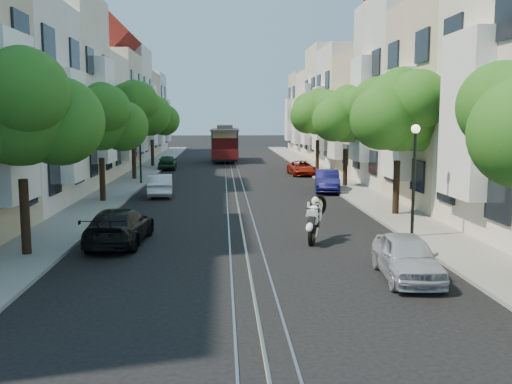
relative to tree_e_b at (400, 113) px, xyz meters
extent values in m
plane|color=black|center=(-7.26, 19.02, -4.73)|extent=(200.00, 200.00, 0.00)
cube|color=gray|center=(-0.01, 19.02, -4.67)|extent=(2.50, 80.00, 0.12)
cube|color=gray|center=(-14.51, 19.02, -4.67)|extent=(2.50, 80.00, 0.12)
cube|color=gray|center=(-7.81, 19.02, -4.72)|extent=(0.06, 80.00, 0.02)
cube|color=gray|center=(-7.26, 19.02, -4.72)|extent=(0.06, 80.00, 0.02)
cube|color=gray|center=(-6.71, 19.02, -4.72)|extent=(0.06, 80.00, 0.02)
cube|color=tan|center=(-7.26, 19.02, -4.73)|extent=(0.08, 80.00, 0.01)
cube|color=white|center=(0.94, -4.98, -0.11)|extent=(0.90, 3.04, 6.05)
cube|color=beige|center=(4.74, 3.02, 0.27)|extent=(7.00, 8.00, 10.00)
cube|color=white|center=(0.94, 3.02, -0.53)|extent=(0.90, 3.04, 5.50)
cube|color=silver|center=(4.74, 11.02, 1.27)|extent=(7.00, 8.00, 12.00)
cube|color=white|center=(0.94, 11.02, 0.31)|extent=(0.90, 3.04, 6.60)
cube|color=#C6B28C|center=(4.74, 19.02, -0.23)|extent=(7.00, 8.00, 9.00)
cube|color=white|center=(0.94, 19.02, -0.95)|extent=(0.90, 3.04, 4.95)
cube|color=white|center=(4.74, 27.02, 0.52)|extent=(7.00, 8.00, 10.50)
cube|color=white|center=(0.94, 27.02, -0.32)|extent=(0.90, 3.04, 5.78)
cube|color=beige|center=(4.74, 35.02, 1.02)|extent=(7.00, 8.00, 11.50)
cube|color=white|center=(0.94, 35.02, 0.10)|extent=(0.90, 3.04, 6.32)
cube|color=silver|center=(4.74, 43.02, 0.02)|extent=(7.00, 8.00, 9.50)
cube|color=white|center=(0.94, 43.02, -0.74)|extent=(0.90, 3.04, 5.23)
cube|color=beige|center=(4.74, 51.02, 0.27)|extent=(7.00, 8.00, 10.00)
cube|color=white|center=(0.94, 51.02, -0.53)|extent=(0.90, 3.04, 5.50)
cube|color=white|center=(-15.46, -4.98, -0.21)|extent=(0.90, 3.04, 5.93)
cube|color=white|center=(-15.46, 3.02, -0.62)|extent=(0.90, 3.04, 5.39)
cube|color=beige|center=(-19.26, 11.02, 1.15)|extent=(7.00, 8.00, 11.76)
cube|color=white|center=(-15.46, 11.02, 0.21)|extent=(0.90, 3.04, 6.47)
cube|color=silver|center=(-19.26, 19.02, -0.32)|extent=(7.00, 8.00, 8.82)
cube|color=white|center=(-15.46, 19.02, -1.03)|extent=(0.90, 3.04, 4.85)
cube|color=beige|center=(-19.26, 27.02, 0.41)|extent=(7.00, 8.00, 10.29)
cube|color=white|center=(-15.46, 27.02, -0.41)|extent=(0.90, 3.04, 5.66)
cube|color=silver|center=(-19.26, 35.02, 0.90)|extent=(7.00, 8.00, 11.27)
cube|color=white|center=(-15.46, 35.02, 0.00)|extent=(0.90, 3.04, 6.20)
cube|color=#C6B28C|center=(-19.26, 43.02, -0.08)|extent=(7.00, 8.00, 9.31)
cube|color=white|center=(-15.46, 43.02, -0.82)|extent=(0.90, 3.04, 5.12)
cube|color=white|center=(-19.26, 51.02, 0.17)|extent=(7.00, 8.00, 9.80)
cube|color=white|center=(-15.46, 51.02, -0.62)|extent=(0.90, 3.04, 5.39)
cylinder|color=black|center=(-0.06, 0.02, -3.39)|extent=(0.30, 0.30, 2.45)
sphere|color=#1F5715|center=(-0.06, 0.02, 0.08)|extent=(3.64, 3.64, 3.64)
sphere|color=#1F5715|center=(1.04, 0.52, -0.32)|extent=(2.91, 2.91, 2.91)
sphere|color=#1F5715|center=(-1.01, -0.68, -0.22)|extent=(2.84, 2.84, 2.84)
sphere|color=#1F5715|center=(0.04, 0.12, 0.98)|extent=(2.18, 2.18, 2.18)
cylinder|color=black|center=(-0.06, 11.02, -3.42)|extent=(0.30, 0.30, 2.38)
sphere|color=#1F5715|center=(-0.06, 11.02, -0.06)|extent=(3.54, 3.54, 3.54)
sphere|color=#1F5715|center=(1.04, 11.52, -0.46)|extent=(2.83, 2.83, 2.83)
sphere|color=#1F5715|center=(-1.01, 10.32, -0.36)|extent=(2.76, 2.76, 2.76)
sphere|color=#1F5715|center=(0.04, 11.12, 0.84)|extent=(2.12, 2.12, 2.12)
cylinder|color=black|center=(-0.06, 22.02, -3.35)|extent=(0.30, 0.30, 2.52)
sphere|color=#1F5715|center=(-0.06, 22.02, 0.21)|extent=(3.74, 3.74, 3.74)
sphere|color=#1F5715|center=(1.04, 22.52, -0.19)|extent=(3.00, 3.00, 3.00)
sphere|color=#1F5715|center=(-1.01, 21.32, -0.09)|extent=(2.92, 2.92, 2.92)
sphere|color=#1F5715|center=(0.04, 22.12, 1.11)|extent=(2.25, 2.25, 2.25)
cylinder|color=black|center=(-14.46, -6.98, -3.39)|extent=(0.30, 0.30, 2.45)
sphere|color=#1F5715|center=(-14.46, -6.98, 0.08)|extent=(3.64, 3.64, 3.64)
sphere|color=#1F5715|center=(-13.36, -6.48, -0.32)|extent=(2.91, 2.91, 2.91)
sphere|color=#1F5715|center=(-14.36, -6.88, 0.98)|extent=(2.18, 2.18, 2.18)
cylinder|color=black|center=(-14.46, 5.02, -3.48)|extent=(0.30, 0.30, 2.27)
sphere|color=#1F5715|center=(-14.46, 5.02, -0.26)|extent=(3.38, 3.38, 3.38)
sphere|color=#1F5715|center=(-13.36, 5.52, -0.66)|extent=(2.70, 2.70, 2.70)
sphere|color=#1F5715|center=(-15.41, 4.32, -0.56)|extent=(2.64, 2.64, 2.64)
sphere|color=#1F5715|center=(-14.36, 5.12, 0.64)|extent=(2.03, 2.03, 2.03)
cylinder|color=black|center=(-14.46, 16.02, -3.30)|extent=(0.30, 0.30, 2.62)
sphere|color=#1F5715|center=(-14.46, 16.02, 0.41)|extent=(3.90, 3.90, 3.90)
sphere|color=#1F5715|center=(-13.36, 16.52, 0.01)|extent=(3.12, 3.12, 3.12)
sphere|color=#1F5715|center=(-15.41, 15.32, 0.11)|extent=(3.04, 3.04, 3.04)
sphere|color=#1F5715|center=(-14.36, 16.12, 1.31)|extent=(2.34, 2.34, 2.34)
cylinder|color=black|center=(-14.46, 27.02, -3.42)|extent=(0.30, 0.30, 2.38)
sphere|color=#1F5715|center=(-14.46, 27.02, -0.06)|extent=(3.54, 3.54, 3.54)
sphere|color=#1F5715|center=(-13.36, 27.52, -0.46)|extent=(2.83, 2.83, 2.83)
sphere|color=#1F5715|center=(-15.41, 26.32, -0.36)|extent=(2.76, 2.76, 2.76)
sphere|color=#1F5715|center=(-14.36, 27.12, 0.84)|extent=(2.12, 2.12, 2.12)
cylinder|color=black|center=(-0.96, -4.98, -2.61)|extent=(0.12, 0.12, 4.00)
sphere|color=#FFF2CC|center=(-0.96, -4.98, -0.61)|extent=(0.32, 0.32, 0.32)
cylinder|color=black|center=(-13.56, 13.02, -2.61)|extent=(0.12, 0.12, 4.00)
sphere|color=#FFF2CC|center=(-13.56, 13.02, -0.61)|extent=(0.32, 0.32, 0.32)
torus|color=black|center=(-4.87, -5.76, -4.39)|extent=(0.44, 0.87, 0.86)
torus|color=black|center=(-4.44, -4.51, -3.51)|extent=(0.76, 0.62, 0.84)
ellipsoid|color=white|center=(-4.68, -5.20, -3.75)|extent=(0.86, 1.27, 1.06)
ellipsoid|color=white|center=(-4.78, -5.49, -3.56)|extent=(0.61, 0.75, 0.60)
cube|color=black|center=(-4.93, -5.92, -3.83)|extent=(0.42, 0.63, 0.45)
cube|color=silver|center=(-4.79, -5.52, -3.59)|extent=(0.56, 0.71, 0.24)
sphere|color=black|center=(-4.67, -5.17, -3.49)|extent=(0.30, 0.30, 0.30)
cube|color=black|center=(-7.76, 33.54, -4.23)|extent=(2.70, 8.92, 0.33)
cube|color=#520D0F|center=(-7.76, 33.54, -2.90)|extent=(2.76, 5.59, 2.66)
cube|color=beige|center=(-7.76, 33.54, -1.90)|extent=(2.81, 5.65, 0.67)
cube|color=#2D2D30|center=(-7.76, 33.54, -1.46)|extent=(2.92, 8.92, 0.20)
cube|color=#2D2D30|center=(-7.76, 33.54, -1.18)|extent=(1.64, 5.02, 0.39)
imported|color=#AEB0BA|center=(-2.86, -10.16, -4.10)|extent=(1.74, 3.81, 1.27)
imported|color=#0C0B3B|center=(-1.66, 8.76, -4.07)|extent=(1.95, 4.20, 1.33)
imported|color=maroon|center=(-1.81, 18.91, -4.17)|extent=(2.07, 4.14, 1.12)
imported|color=black|center=(-11.76, -5.22, -4.08)|extent=(2.12, 4.64, 1.32)
imported|color=silver|center=(-11.66, 7.49, -4.09)|extent=(1.67, 3.98, 1.28)
imported|color=#14331E|center=(-12.86, 24.36, -4.09)|extent=(1.69, 3.86, 1.29)
camera|label=1|loc=(-8.04, -25.60, -0.18)|focal=40.00mm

